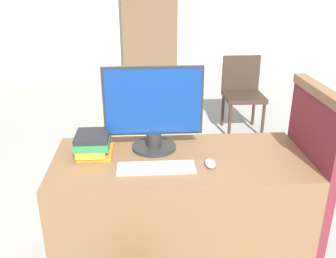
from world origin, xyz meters
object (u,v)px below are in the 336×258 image
at_px(monitor, 153,110).
at_px(far_chair, 242,89).
at_px(mouse, 210,164).
at_px(book_stack, 93,143).
at_px(keyboard, 156,168).

height_order(monitor, far_chair, monitor).
distance_m(mouse, book_stack, 0.67).
xyz_separation_m(book_stack, far_chair, (1.44, 2.15, -0.35)).
xyz_separation_m(keyboard, mouse, (0.29, 0.02, 0.01)).
bearing_deg(mouse, book_stack, 163.33).
distance_m(monitor, book_stack, 0.39).
bearing_deg(monitor, book_stack, -171.88).
relative_size(mouse, far_chair, 0.11).
height_order(keyboard, book_stack, book_stack).
distance_m(keyboard, far_chair, 2.62).
xyz_separation_m(monitor, far_chair, (1.09, 2.10, -0.53)).
height_order(keyboard, far_chair, far_chair).
xyz_separation_m(keyboard, book_stack, (-0.35, 0.21, 0.06)).
relative_size(keyboard, book_stack, 1.59).
distance_m(book_stack, far_chair, 2.61).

